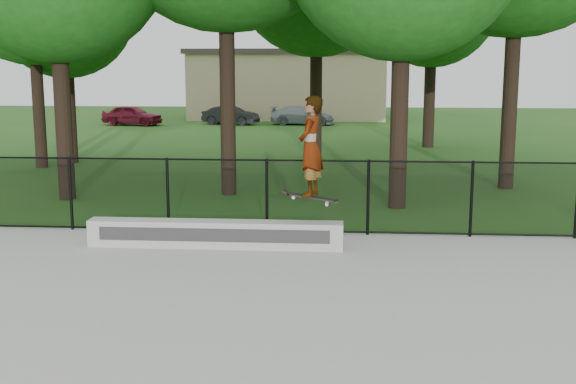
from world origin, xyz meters
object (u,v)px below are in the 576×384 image
object	(u,v)px
grind_ledge	(215,234)
skater_airborne	(311,148)
car_b	(231,115)
car_c	(302,115)
car_a	(132,115)

from	to	relation	value
grind_ledge	skater_airborne	xyz separation A→B (m)	(1.75, -0.03, 1.61)
car_b	car_c	size ratio (longest dim) A/B	0.87
car_b	skater_airborne	size ratio (longest dim) A/B	1.49
car_b	car_c	bearing A→B (deg)	-72.41
skater_airborne	grind_ledge	bearing A→B (deg)	179.03
grind_ledge	car_a	world-z (taller)	car_a
car_b	skater_airborne	bearing A→B (deg)	-153.54
car_c	car_a	bearing A→B (deg)	100.38
car_a	car_b	xyz separation A→B (m)	(5.44, 0.88, -0.04)
grind_ledge	skater_airborne	size ratio (longest dim) A/B	2.42
car_c	skater_airborne	distance (m)	28.21
grind_ledge	car_b	xyz separation A→B (m)	(-4.06, 27.89, 0.22)
car_c	skater_airborne	size ratio (longest dim) A/B	1.71
car_c	car_b	bearing A→B (deg)	96.75
car_a	skater_airborne	world-z (taller)	skater_airborne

